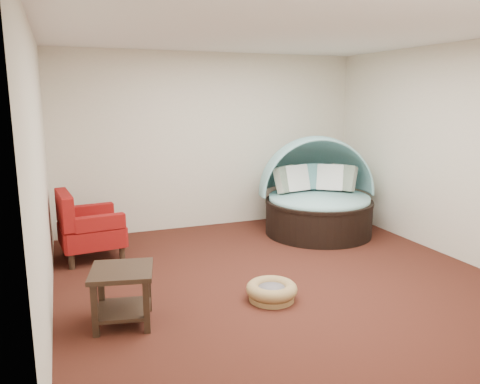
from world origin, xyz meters
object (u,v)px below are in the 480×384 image
object	(u,v)px
pet_basket	(272,291)
red_armchair	(87,227)
canopy_daybed	(317,188)
side_table	(123,288)

from	to	relation	value
pet_basket	red_armchair	size ratio (longest dim) A/B	0.76
canopy_daybed	pet_basket	bearing A→B (deg)	-116.33
side_table	red_armchair	bearing A→B (deg)	95.62
red_armchair	pet_basket	bearing A→B (deg)	-56.24
canopy_daybed	pet_basket	xyz separation A→B (m)	(-1.74, -2.05, -0.60)
red_armchair	side_table	bearing A→B (deg)	-90.64
pet_basket	red_armchair	world-z (taller)	red_armchair
canopy_daybed	red_armchair	bearing A→B (deg)	-166.23
red_armchair	side_table	distance (m)	2.03
pet_basket	side_table	xyz separation A→B (m)	(-1.53, 0.04, 0.25)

